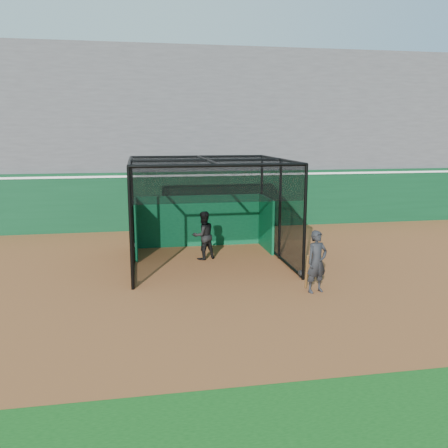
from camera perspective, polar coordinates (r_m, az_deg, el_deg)
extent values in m
plane|color=brown|center=(12.88, -0.84, -7.88)|extent=(120.00, 120.00, 0.00)
cube|color=#0A371B|center=(20.83, -4.67, 2.88)|extent=(50.00, 0.45, 2.50)
cube|color=white|center=(20.70, -4.72, 5.90)|extent=(50.00, 0.50, 0.08)
cube|color=#4C4C4F|center=(24.48, -5.67, 10.22)|extent=(50.00, 7.85, 7.75)
cube|color=#4C4C4F|center=(28.21, -6.45, 19.42)|extent=(50.00, 0.30, 1.20)
cube|color=#074A28|center=(17.55, -3.01, 0.40)|extent=(4.69, 0.10, 1.90)
cylinder|color=black|center=(13.28, -10.90, -6.99)|extent=(0.08, 0.22, 0.22)
cylinder|color=black|center=(14.04, 9.22, -5.95)|extent=(0.08, 0.22, 0.22)
cylinder|color=black|center=(17.52, -10.78, -2.61)|extent=(0.08, 0.22, 0.22)
cylinder|color=black|center=(18.10, 4.62, -2.02)|extent=(0.08, 0.22, 0.22)
imported|color=black|center=(15.71, -2.50, -1.38)|extent=(0.96, 0.86, 1.61)
imported|color=black|center=(12.69, 11.11, -4.46)|extent=(0.69, 0.55, 1.66)
cylinder|color=#593819|center=(12.72, 9.92, -5.68)|extent=(0.15, 0.37, 0.98)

